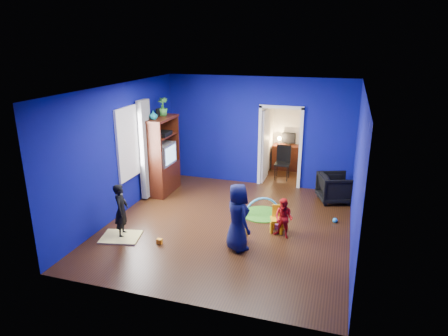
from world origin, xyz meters
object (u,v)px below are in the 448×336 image
(armchair, at_px, (335,188))
(toddler_red, at_px, (284,218))
(hopper_ball, at_px, (238,233))
(kid_chair, at_px, (277,221))
(child_navy, at_px, (238,217))
(tv_armoire, at_px, (161,155))
(play_mat, at_px, (262,214))
(child_black, at_px, (121,210))
(folding_chair, at_px, (282,163))
(study_desk, at_px, (287,157))
(crt_tv, at_px, (162,154))
(vase, at_px, (153,115))

(armchair, bearing_deg, toddler_red, 138.10)
(hopper_ball, relative_size, kid_chair, 0.77)
(child_navy, bearing_deg, tv_armoire, 6.19)
(hopper_ball, xyz_separation_m, play_mat, (0.18, 1.39, -0.18))
(child_black, height_order, child_navy, child_navy)
(tv_armoire, relative_size, folding_chair, 2.13)
(study_desk, bearing_deg, tv_armoire, -134.59)
(crt_tv, bearing_deg, play_mat, -13.69)
(armchair, height_order, folding_chair, folding_chair)
(tv_armoire, distance_m, play_mat, 3.03)
(child_black, xyz_separation_m, folding_chair, (2.50, 4.38, -0.09))
(child_navy, height_order, folding_chair, child_navy)
(child_navy, bearing_deg, crt_tv, 5.76)
(child_navy, bearing_deg, folding_chair, -44.94)
(tv_armoire, bearing_deg, study_desk, 45.41)
(folding_chair, bearing_deg, child_navy, -92.07)
(hopper_ball, distance_m, folding_chair, 3.96)
(vase, distance_m, kid_chair, 3.89)
(child_black, distance_m, study_desk, 5.90)
(vase, relative_size, crt_tv, 0.30)
(crt_tv, xyz_separation_m, folding_chair, (2.77, 1.89, -0.56))
(study_desk, distance_m, folding_chair, 0.96)
(child_black, distance_m, hopper_ball, 2.37)
(armchair, relative_size, vase, 3.60)
(crt_tv, bearing_deg, kid_chair, -23.44)
(child_black, height_order, play_mat, child_black)
(study_desk, bearing_deg, kid_chair, -83.96)
(tv_armoire, bearing_deg, hopper_ball, -38.24)
(child_navy, relative_size, study_desk, 1.48)
(child_black, distance_m, toddler_red, 3.23)
(crt_tv, distance_m, study_desk, 4.03)
(child_black, relative_size, hopper_ball, 2.85)
(armchair, height_order, child_navy, child_navy)
(armchair, height_order, play_mat, armchair)
(hopper_ball, height_order, folding_chair, folding_chair)
(child_navy, distance_m, tv_armoire, 3.54)
(child_black, relative_size, study_desk, 1.25)
(child_navy, xyz_separation_m, study_desk, (0.15, 5.16, -0.27))
(child_navy, bearing_deg, study_desk, -44.56)
(tv_armoire, distance_m, kid_chair, 3.62)
(study_desk, height_order, folding_chair, folding_chair)
(tv_armoire, xyz_separation_m, play_mat, (2.79, -0.67, -0.97))
(vase, height_order, hopper_ball, vase)
(child_navy, distance_m, vase, 3.62)
(toddler_red, xyz_separation_m, tv_armoire, (-3.41, 1.60, 0.57))
(armchair, bearing_deg, vase, 82.32)
(toddler_red, bearing_deg, child_navy, -118.72)
(vase, distance_m, study_desk, 4.55)
(child_black, bearing_deg, toddler_red, -89.82)
(armchair, bearing_deg, folding_chair, 30.17)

